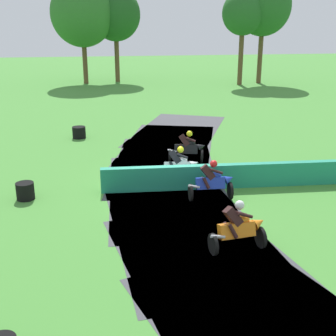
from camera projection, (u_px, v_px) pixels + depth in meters
The scene contains 13 objects.
ground_plane at pixel (167, 190), 16.43m from camera, with size 120.00×120.00×0.00m, color #428433.
track_asphalt at pixel (186, 189), 16.50m from camera, with size 7.87×27.12×0.01m.
safety_barrier at pixel (308, 173), 16.84m from camera, with size 0.30×15.50×0.90m, color #1E8466.
motorcycle_lead_black at pixel (188, 148), 19.38m from camera, with size 1.71×1.00×1.43m.
motorcycle_chase_white at pixel (179, 165), 17.14m from camera, with size 1.71×0.94×1.42m.
motorcycle_trailing_blue at pixel (212, 181), 15.43m from camera, with size 1.69×0.81×1.43m.
motorcycle_fourth_orange at pixel (239, 227), 12.05m from camera, with size 1.67×0.94×1.43m.
tire_stack_near at pixel (79, 132), 23.36m from camera, with size 0.69×0.69×0.60m.
tire_stack_mid_a at pixel (25, 191), 15.48m from camera, with size 0.62×0.62×0.60m.
tree_far_left at pixel (243, 14), 39.92m from camera, with size 3.74×3.74×8.35m.
tree_far_right at pixel (82, 13), 40.79m from camera, with size 5.79×5.79×9.41m.
tree_mid_rise at pixel (263, 6), 40.80m from camera, with size 5.10×5.10×9.67m.
tree_behind_barrier at pixel (115, 15), 42.00m from camera, with size 4.69×4.69×8.74m.
Camera 1 is at (-2.22, -15.14, 6.02)m, focal length 47.69 mm.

